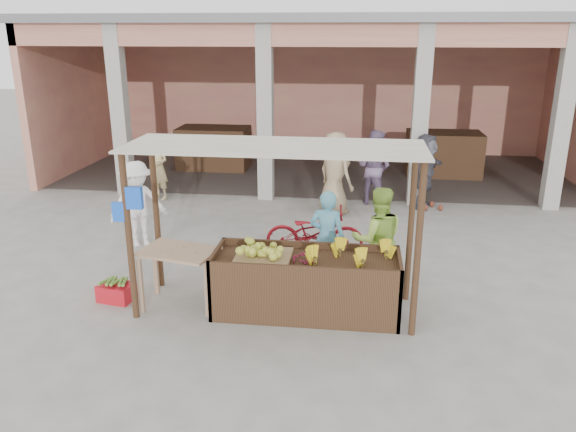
# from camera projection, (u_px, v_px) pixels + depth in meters

# --- Properties ---
(ground) EXTENTS (60.00, 60.00, 0.00)m
(ground) POSITION_uv_depth(u_px,v_px,m) (271.00, 310.00, 8.09)
(ground) COLOR slate
(ground) RESTS_ON ground
(market_building) EXTENTS (14.40, 6.40, 4.20)m
(market_building) POSITION_uv_depth(u_px,v_px,m) (321.00, 74.00, 15.65)
(market_building) COLOR tan
(market_building) RESTS_ON ground
(fruit_stall) EXTENTS (2.60, 0.95, 0.80)m
(fruit_stall) POSITION_uv_depth(u_px,v_px,m) (306.00, 286.00, 7.91)
(fruit_stall) COLOR #49321D
(fruit_stall) RESTS_ON ground
(stall_awning) EXTENTS (4.09, 1.35, 2.39)m
(stall_awning) POSITION_uv_depth(u_px,v_px,m) (270.00, 175.00, 7.53)
(stall_awning) COLOR #49321D
(stall_awning) RESTS_ON ground
(banana_heap) EXTENTS (1.11, 0.61, 0.20)m
(banana_heap) POSITION_uv_depth(u_px,v_px,m) (349.00, 255.00, 7.70)
(banana_heap) COLOR yellow
(banana_heap) RESTS_ON fruit_stall
(melon_tray) EXTENTS (0.77, 0.66, 0.20)m
(melon_tray) POSITION_uv_depth(u_px,v_px,m) (263.00, 252.00, 7.80)
(melon_tray) COLOR #94754C
(melon_tray) RESTS_ON fruit_stall
(berry_heap) EXTENTS (0.42, 0.34, 0.13)m
(berry_heap) POSITION_uv_depth(u_px,v_px,m) (305.00, 257.00, 7.72)
(berry_heap) COLOR maroon
(berry_heap) RESTS_ON fruit_stall
(side_table) EXTENTS (1.19, 0.93, 0.86)m
(side_table) POSITION_uv_depth(u_px,v_px,m) (179.00, 259.00, 8.03)
(side_table) COLOR tan
(side_table) RESTS_ON ground
(papaya_pile) EXTENTS (0.66, 0.38, 0.19)m
(papaya_pile) POSITION_uv_depth(u_px,v_px,m) (178.00, 244.00, 7.96)
(papaya_pile) COLOR #579330
(papaya_pile) RESTS_ON side_table
(red_crate) EXTENTS (0.55, 0.44, 0.26)m
(red_crate) POSITION_uv_depth(u_px,v_px,m) (117.00, 292.00, 8.34)
(red_crate) COLOR red
(red_crate) RESTS_ON ground
(plantain_bundle) EXTENTS (0.39, 0.27, 0.08)m
(plantain_bundle) POSITION_uv_depth(u_px,v_px,m) (115.00, 282.00, 8.29)
(plantain_bundle) COLOR olive
(plantain_bundle) RESTS_ON red_crate
(produce_sacks) EXTENTS (0.77, 0.72, 0.58)m
(produce_sacks) POSITION_uv_depth(u_px,v_px,m) (433.00, 197.00, 12.54)
(produce_sacks) COLOR maroon
(produce_sacks) RESTS_ON ground
(vendor_blue) EXTENTS (0.68, 0.54, 1.63)m
(vendor_blue) POSITION_uv_depth(u_px,v_px,m) (327.00, 235.00, 8.69)
(vendor_blue) COLOR #5EB0D1
(vendor_blue) RESTS_ON ground
(vendor_green) EXTENTS (0.90, 0.61, 1.74)m
(vendor_green) POSITION_uv_depth(u_px,v_px,m) (378.00, 237.00, 8.46)
(vendor_green) COLOR #AAD750
(vendor_green) RESTS_ON ground
(motorcycle) EXTENTS (0.73, 1.83, 0.94)m
(motorcycle) POSITION_uv_depth(u_px,v_px,m) (314.00, 231.00, 9.87)
(motorcycle) COLOR maroon
(motorcycle) RESTS_ON ground
(shopper_a) EXTENTS (1.24, 1.06, 1.73)m
(shopper_a) POSITION_uv_depth(u_px,v_px,m) (138.00, 201.00, 10.29)
(shopper_a) COLOR white
(shopper_a) RESTS_ON ground
(shopper_c) EXTENTS (1.13, 1.11, 2.00)m
(shopper_c) POSITION_uv_depth(u_px,v_px,m) (335.00, 169.00, 12.10)
(shopper_c) COLOR tan
(shopper_c) RESTS_ON ground
(shopper_d) EXTENTS (1.13, 1.77, 1.78)m
(shopper_d) POSITION_uv_depth(u_px,v_px,m) (425.00, 169.00, 12.55)
(shopper_d) COLOR #4A4955
(shopper_d) RESTS_ON ground
(shopper_e) EXTENTS (0.73, 0.68, 1.57)m
(shopper_e) POSITION_uv_depth(u_px,v_px,m) (159.00, 167.00, 13.23)
(shopper_e) COLOR #D2B67A
(shopper_e) RESTS_ON ground
(shopper_f) EXTENTS (1.06, 0.90, 1.88)m
(shopper_f) POSITION_uv_depth(u_px,v_px,m) (374.00, 164.00, 12.80)
(shopper_f) COLOR slate
(shopper_f) RESTS_ON ground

